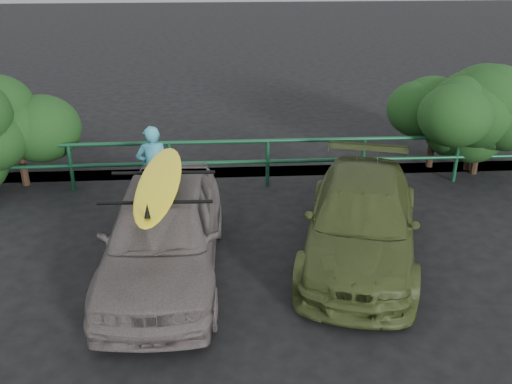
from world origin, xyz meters
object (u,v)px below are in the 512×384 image
guardrail (219,164)px  sedan (163,232)px  olive_vehicle (361,221)px  surfboard (159,182)px  man (153,168)px

guardrail → sedan: sedan is taller
guardrail → olive_vehicle: olive_vehicle is taller
guardrail → surfboard: bearing=-104.6°
sedan → man: size_ratio=2.58×
sedan → surfboard: size_ratio=1.47×
olive_vehicle → man: (-3.51, 1.96, 0.20)m
olive_vehicle → guardrail: bearing=144.1°
guardrail → man: man is taller
sedan → man: man is taller
surfboard → man: bearing=100.7°
guardrail → man: size_ratio=8.44×
olive_vehicle → surfboard: size_ratio=1.49×
sedan → olive_vehicle: bearing=8.5°
surfboard → sedan: bearing=0.0°
sedan → man: (-0.38, 2.34, 0.10)m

